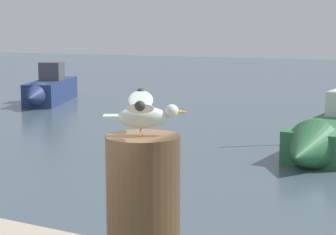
% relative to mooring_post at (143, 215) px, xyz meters
% --- Properties ---
extents(mooring_post, '(0.35, 0.35, 0.76)m').
position_rel_mooring_post_xyz_m(mooring_post, '(0.00, 0.00, 0.00)').
color(mooring_post, '#4C3823').
rests_on(mooring_post, harbor_quay).
extents(seagull, '(0.38, 0.52, 0.19)m').
position_rel_mooring_post_xyz_m(seagull, '(0.00, 0.00, 0.49)').
color(seagull, tan).
rests_on(seagull, mooring_post).
extents(boat_green, '(1.78, 6.07, 4.17)m').
position_rel_mooring_post_xyz_m(boat_green, '(-1.32, 11.65, -1.64)').
color(boat_green, '#2D6B3D').
rests_on(boat_green, ground_plane).
extents(boat_navy, '(3.13, 5.24, 1.73)m').
position_rel_mooring_post_xyz_m(boat_navy, '(-13.82, 15.96, -1.54)').
color(boat_navy, navy).
rests_on(boat_navy, ground_plane).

